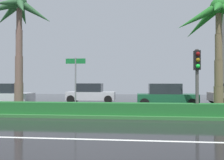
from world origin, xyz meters
TOP-DOWN VIEW (x-y plane):
  - ground_plane at (0.00, 9.00)m, footprint 90.00×42.00m
  - near_lane_divider_stripe at (0.00, 2.00)m, footprint 81.00×0.14m
  - median_strip at (0.00, 8.00)m, footprint 85.50×4.00m
  - median_hedge at (0.00, 6.60)m, footprint 76.50×0.70m
  - palm_tree_mid_left at (-5.78, 8.40)m, footprint 4.26×4.43m
  - palm_tree_centre_left at (6.00, 8.00)m, footprint 4.79×4.83m
  - traffic_signal_median_right at (4.46, 6.54)m, footprint 0.28×0.43m
  - street_name_sign at (-1.84, 7.11)m, footprint 1.10×0.08m
  - car_in_traffic_leading at (-9.02, 12.24)m, footprint 4.30×2.02m
  - car_in_traffic_second at (-2.59, 15.27)m, footprint 4.30×2.02m
  - car_in_traffic_third at (3.68, 12.06)m, footprint 4.30×2.02m

SIDE VIEW (x-z plane):
  - ground_plane at x=0.00m, z-range -0.10..0.00m
  - near_lane_divider_stripe at x=0.00m, z-range 0.00..0.01m
  - median_strip at x=0.00m, z-range 0.00..0.15m
  - median_hedge at x=0.00m, z-range 0.15..0.75m
  - car_in_traffic_leading at x=-9.02m, z-range -0.03..1.69m
  - car_in_traffic_second at x=-2.59m, z-range -0.03..1.69m
  - car_in_traffic_third at x=3.68m, z-range -0.03..1.69m
  - street_name_sign at x=-1.84m, z-range 0.58..3.58m
  - traffic_signal_median_right at x=4.46m, z-range 0.77..4.07m
  - palm_tree_centre_left at x=6.00m, z-range 1.89..8.22m
  - palm_tree_mid_left at x=-5.78m, z-range 2.19..9.29m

